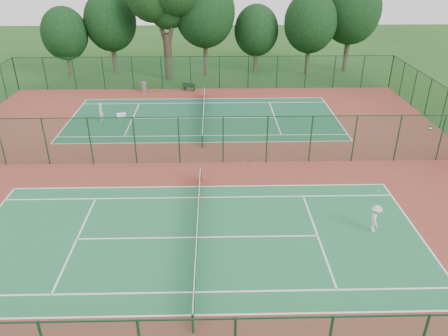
{
  "coord_description": "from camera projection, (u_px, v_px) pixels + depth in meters",
  "views": [
    {
      "loc": [
        0.94,
        -27.98,
        13.89
      ],
      "look_at": [
        1.5,
        -4.02,
        1.6
      ],
      "focal_mm": 35.0,
      "sensor_mm": 36.0,
      "label": 1
    }
  ],
  "objects": [
    {
      "name": "tennis_net_far",
      "position": [
        204.0,
        112.0,
        38.97
      ],
      "size": [
        0.1,
        12.9,
        0.97
      ],
      "color": "#12311D",
      "rests_on": "ground"
    },
    {
      "name": "fence_north",
      "position": [
        205.0,
        73.0,
        46.42
      ],
      "size": [
        40.0,
        0.09,
        3.5
      ],
      "color": "#1B512C",
      "rests_on": "ground"
    },
    {
      "name": "court_near",
      "position": [
        198.0,
        237.0,
        23.2
      ],
      "size": [
        23.77,
        10.97,
        0.01
      ],
      "primitive_type": "cube",
      "color": "#226C41",
      "rests_on": "red_pad"
    },
    {
      "name": "player_far",
      "position": [
        101.0,
        112.0,
        38.2
      ],
      "size": [
        0.47,
        0.65,
        1.63
      ],
      "primitive_type": "imported",
      "rotation": [
        0.0,
        0.0,
        -1.72
      ],
      "color": "silver",
      "rests_on": "court_far"
    },
    {
      "name": "red_pad",
      "position": [
        202.0,
        162.0,
        31.21
      ],
      "size": [
        40.0,
        36.0,
        0.01
      ],
      "primitive_type": "cube",
      "color": "maroon",
      "rests_on": "ground"
    },
    {
      "name": "bench",
      "position": [
        189.0,
        87.0,
        46.31
      ],
      "size": [
        1.46,
        0.86,
        0.87
      ],
      "rotation": [
        0.0,
        0.0,
        -0.35
      ],
      "color": "black",
      "rests_on": "red_pad"
    },
    {
      "name": "fence_divider",
      "position": [
        201.0,
        140.0,
        30.41
      ],
      "size": [
        40.0,
        0.09,
        3.5
      ],
      "color": "#174627",
      "rests_on": "ground"
    },
    {
      "name": "evergreen_row",
      "position": [
        210.0,
        73.0,
        52.79
      ],
      "size": [
        39.0,
        5.0,
        12.0
      ],
      "primitive_type": null,
      "color": "black",
      "rests_on": "ground"
    },
    {
      "name": "stray_ball_c",
      "position": [
        182.0,
        168.0,
        30.34
      ],
      "size": [
        0.07,
        0.07,
        0.07
      ],
      "primitive_type": "sphere",
      "color": "yellow",
      "rests_on": "red_pad"
    },
    {
      "name": "trash_bin",
      "position": [
        144.0,
        87.0,
        46.01
      ],
      "size": [
        0.59,
        0.59,
        1.03
      ],
      "primitive_type": "cylinder",
      "rotation": [
        0.0,
        0.0,
        -0.03
      ],
      "color": "gray",
      "rests_on": "red_pad"
    },
    {
      "name": "stray_ball_b",
      "position": [
        255.0,
        165.0,
        30.76
      ],
      "size": [
        0.07,
        0.07,
        0.07
      ],
      "primitive_type": "sphere",
      "color": "#DFEF37",
      "rests_on": "red_pad"
    },
    {
      "name": "ground",
      "position": [
        202.0,
        163.0,
        31.21
      ],
      "size": [
        120.0,
        120.0,
        0.0
      ],
      "primitive_type": "plane",
      "color": "#1F4816",
      "rests_on": "ground"
    },
    {
      "name": "player_near",
      "position": [
        375.0,
        219.0,
        23.38
      ],
      "size": [
        0.76,
        1.11,
        1.57
      ],
      "primitive_type": "imported",
      "rotation": [
        0.0,
        0.0,
        1.38
      ],
      "color": "silver",
      "rests_on": "court_near"
    },
    {
      "name": "kit_bag",
      "position": [
        121.0,
        115.0,
        39.5
      ],
      "size": [
        0.86,
        0.55,
        0.3
      ],
      "primitive_type": "cube",
      "rotation": [
        0.0,
        0.0,
        0.33
      ],
      "color": "white",
      "rests_on": "red_pad"
    },
    {
      "name": "court_far",
      "position": [
        204.0,
        118.0,
        39.21
      ],
      "size": [
        23.77,
        10.97,
        0.01
      ],
      "primitive_type": "cube",
      "color": "#1B5739",
      "rests_on": "red_pad"
    },
    {
      "name": "tennis_net_near",
      "position": [
        198.0,
        229.0,
        22.95
      ],
      "size": [
        0.1,
        12.9,
        0.97
      ],
      "color": "#133418",
      "rests_on": "ground"
    },
    {
      "name": "stray_ball_a",
      "position": [
        244.0,
        164.0,
        30.9
      ],
      "size": [
        0.08,
        0.08,
        0.08
      ],
      "primitive_type": "sphere",
      "color": "yellow",
      "rests_on": "red_pad"
    }
  ]
}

